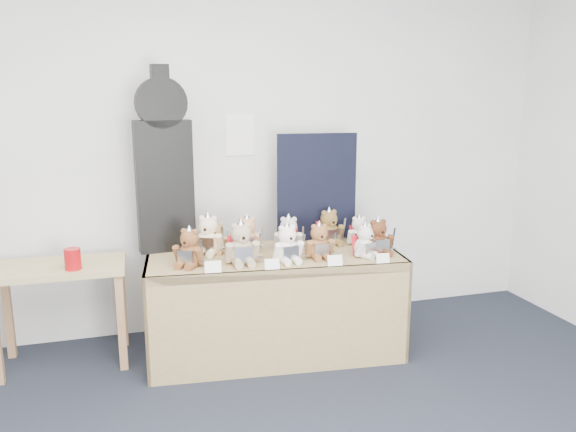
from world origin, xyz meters
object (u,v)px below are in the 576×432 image
object	(u,v)px
teddy_front_far_right	(365,242)
teddy_back_end	(359,232)
guitar_case	(164,162)
teddy_front_centre	(287,245)
teddy_front_end	(378,238)
teddy_back_right	(329,229)
side_table	(60,283)
display_table	(276,279)
teddy_front_right	(319,243)
teddy_back_centre_right	(289,235)
teddy_back_centre_left	(247,236)
teddy_back_left	(208,236)
teddy_back_far_left	(216,238)
teddy_front_left	(242,245)
red_cup	(73,259)
teddy_front_far_left	(189,249)

from	to	relation	value
teddy_front_far_right	teddy_back_end	size ratio (longest dim) A/B	1.05
guitar_case	teddy_front_centre	world-z (taller)	guitar_case
teddy_front_end	teddy_back_right	world-z (taller)	teddy_back_right
guitar_case	teddy_front_end	distance (m)	1.50
side_table	teddy_front_far_right	world-z (taller)	teddy_front_far_right
display_table	teddy_front_right	size ratio (longest dim) A/B	6.67
side_table	teddy_back_right	xyz separation A→B (m)	(1.80, -0.08, 0.26)
guitar_case	teddy_back_right	bearing A→B (deg)	-13.90
teddy_back_centre_right	teddy_back_end	size ratio (longest dim) A/B	1.14
guitar_case	side_table	bearing A→B (deg)	-179.27
side_table	display_table	bearing A→B (deg)	-10.72
teddy_front_right	teddy_back_centre_left	size ratio (longest dim) A/B	0.94
teddy_back_left	teddy_back_far_left	world-z (taller)	teddy_back_left
teddy_front_centre	teddy_back_far_left	bearing A→B (deg)	132.49
teddy_front_left	teddy_back_right	distance (m)	0.75
guitar_case	teddy_front_far_right	distance (m)	1.43
teddy_front_left	teddy_front_right	distance (m)	0.51
guitar_case	teddy_back_far_left	bearing A→B (deg)	-28.69
teddy_back_centre_right	side_table	bearing A→B (deg)	-169.25
teddy_back_end	guitar_case	bearing A→B (deg)	179.14
teddy_front_centre	teddy_front_end	distance (m)	0.62
red_cup	teddy_front_centre	xyz separation A→B (m)	(1.30, -0.28, 0.06)
display_table	teddy_back_centre_right	distance (m)	0.31
red_cup	teddy_back_far_left	distance (m)	0.91
teddy_back_centre_left	teddy_back_right	distance (m)	0.60
teddy_front_far_left	teddy_back_left	distance (m)	0.29
teddy_front_end	teddy_front_left	bearing A→B (deg)	173.62
teddy_front_far_left	teddy_back_end	distance (m)	1.21
red_cup	teddy_front_centre	bearing A→B (deg)	-11.95
teddy_front_far_left	teddy_front_left	bearing A→B (deg)	26.36
side_table	teddy_front_left	distance (m)	1.20
teddy_front_left	teddy_back_far_left	xyz separation A→B (m)	(-0.11, 0.31, -0.03)
teddy_front_centre	teddy_back_far_left	distance (m)	0.53
teddy_back_far_left	teddy_front_right	bearing A→B (deg)	-8.95
display_table	teddy_back_centre_right	xyz separation A→B (m)	(0.12, 0.13, 0.26)
teddy_front_right	teddy_back_end	xyz separation A→B (m)	(0.37, 0.22, -0.01)
side_table	teddy_back_left	xyz separation A→B (m)	(0.95, -0.08, 0.26)
teddy_front_far_right	teddy_back_right	size ratio (longest dim) A/B	0.87
teddy_front_far_left	teddy_back_far_left	xyz separation A→B (m)	(0.21, 0.27, -0.02)
teddy_back_left	teddy_back_centre_left	distance (m)	0.26
teddy_back_left	teddy_back_centre_left	world-z (taller)	teddy_back_left
guitar_case	teddy_back_right	xyz separation A→B (m)	(1.11, -0.16, -0.49)
teddy_front_centre	teddy_back_centre_left	size ratio (longest dim) A/B	0.99
teddy_back_left	teddy_back_centre_right	bearing A→B (deg)	16.75
display_table	teddy_front_right	xyz separation A→B (m)	(0.26, -0.10, 0.25)
guitar_case	teddy_back_left	xyz separation A→B (m)	(0.26, -0.16, -0.48)
guitar_case	teddy_front_far_right	bearing A→B (deg)	-28.67
teddy_back_right	teddy_front_far_right	bearing A→B (deg)	-79.80
teddy_front_centre	teddy_front_far_right	bearing A→B (deg)	-10.39
teddy_front_far_left	teddy_front_end	xyz separation A→B (m)	(1.23, -0.09, -0.00)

